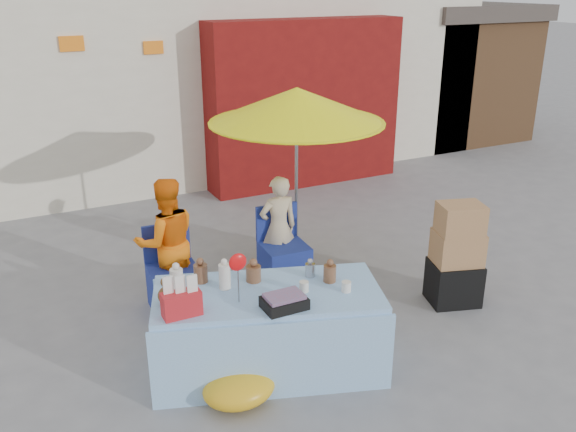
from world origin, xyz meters
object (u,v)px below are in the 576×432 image
vendor_beige (278,228)px  box_stack (456,258)px  chair_right (284,261)px  chair_left (174,285)px  vendor_orange (167,242)px  market_table (267,329)px  umbrella (297,106)px

vendor_beige → box_stack: vendor_beige is taller
vendor_beige → chair_right: bearing=93.7°
chair_left → chair_right: size_ratio=1.00×
chair_left → vendor_orange: (-0.00, 0.13, 0.42)m
market_table → vendor_beige: (0.84, 1.51, 0.22)m
chair_left → box_stack: box_stack is taller
umbrella → box_stack: size_ratio=1.91×
vendor_orange → vendor_beige: 1.25m
chair_right → box_stack: size_ratio=0.78×
chair_left → box_stack: (2.61, -1.20, 0.25)m
chair_left → vendor_beige: vendor_beige is taller
box_stack → umbrella: bearing=125.7°
market_table → umbrella: umbrella is taller
chair_right → vendor_orange: vendor_orange is taller
market_table → chair_right: 1.61m
chair_left → vendor_beige: 1.30m
vendor_orange → umbrella: umbrella is taller
market_table → chair_right: size_ratio=2.49×
umbrella → vendor_beige: bearing=-153.4°
chair_right → vendor_orange: size_ratio=0.63×
market_table → box_stack: market_table is taller
chair_left → box_stack: 2.89m
box_stack → vendor_beige: bearing=135.7°
vendor_orange → chair_right: bearing=177.2°
chair_right → box_stack: bearing=-38.0°
vendor_beige → umbrella: bearing=-150.2°
market_table → vendor_orange: vendor_orange is taller
chair_right → vendor_beige: size_ratio=0.71×
chair_right → umbrella: 1.69m
market_table → vendor_beige: vendor_beige is taller
umbrella → box_stack: (1.07, -1.48, -1.39)m
chair_right → vendor_beige: (-0.00, 0.13, 0.34)m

